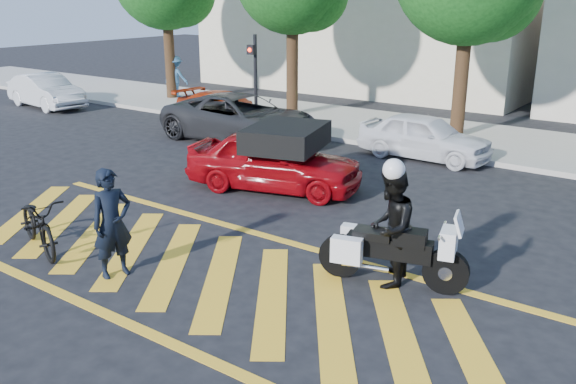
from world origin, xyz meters
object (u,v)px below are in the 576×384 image
Objects in this scene: officer_moto at (391,228)px; red_convertible at (275,160)px; bicycle at (38,223)px; parked_mid_left at (242,118)px; parked_mid_right at (425,136)px; police_motorcycle at (390,250)px; officer_bike at (112,223)px; parked_left at (226,110)px; parked_far_left at (46,91)px.

red_convertible is (-4.53, 2.96, -0.26)m from officer_moto.
parked_mid_left reaches higher than bicycle.
parked_mid_left is 1.41× the size of parked_mid_right.
police_motorcycle is 0.39m from officer_moto.
officer_bike is at bearing -162.84° from police_motorcycle.
police_motorcycle is 0.58× the size of parked_left.
parked_left is at bearing -74.35° from parked_far_left.
officer_moto is at bearing -47.87° from bicycle.
parked_mid_left reaches higher than police_motorcycle.
officer_moto reaches higher than parked_left.
police_motorcycle is 0.58× the size of parked_far_left.
parked_mid_left reaches higher than parked_mid_right.
bicycle is 6.37m from officer_moto.
parked_far_left is at bearing 75.95° from officer_bike.
officer_moto is 10.51m from parked_mid_left.
red_convertible is 1.02× the size of parked_far_left.
bicycle is at bearing -81.01° from officer_moto.
officer_moto is at bearing 136.53° from police_motorcycle.
police_motorcycle is 12.86m from parked_left.
parked_mid_right is at bearing 95.41° from police_motorcycle.
red_convertible is (-0.67, 5.35, -0.21)m from officer_bike.
parked_mid_right is (5.60, 1.40, -0.10)m from parked_mid_left.
parked_left is (-4.42, 10.26, 0.08)m from bicycle.
bicycle is at bearing -171.15° from police_motorcycle.
bicycle is at bearing 164.73° from parked_mid_right.
officer_bike is 4.54m from officer_moto.
officer_bike reaches higher than parked_mid_right.
parked_mid_left reaches higher than red_convertible.
officer_bike is 10.20m from parked_mid_right.
parked_left reaches higher than bicycle.
bicycle is (-1.97, -0.13, -0.40)m from officer_bike.
officer_moto is 8.23m from parked_mid_right.
red_convertible is 5.10m from parked_mid_right.
officer_bike reaches higher than police_motorcycle.
parked_mid_left is (-3.85, 3.38, 0.03)m from red_convertible.
bicycle is 10.71m from parked_mid_right.
parked_left is at bearing 34.92° from red_convertible.
parked_left is 2.34m from parked_mid_left.
parked_left is 1.10× the size of parked_mid_right.
bicycle is 11.17m from parked_left.
parked_far_left is (-18.89, 6.35, 0.09)m from police_motorcycle.
police_motorcycle is 19.93m from parked_far_left.
parked_far_left is at bearing 90.38° from parked_mid_left.
parked_mid_left is at bearing -83.57° from parked_far_left.
red_convertible is at bearing 132.48° from police_motorcycle.
officer_bike reaches higher than parked_far_left.
officer_bike reaches higher than parked_left.
parked_far_left is 0.77× the size of parked_mid_left.
red_convertible is 0.78× the size of parked_mid_left.
parked_far_left is 1.09× the size of parked_mid_right.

